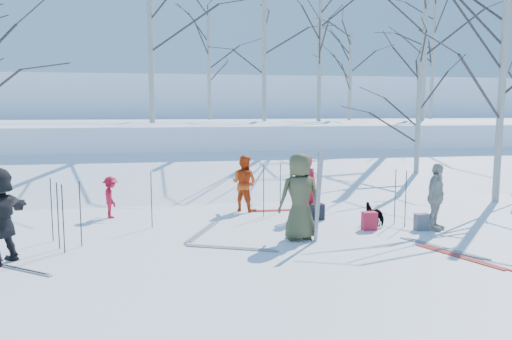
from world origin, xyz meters
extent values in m
plane|color=white|center=(0.00, 0.00, 0.00)|extent=(120.00, 120.00, 0.00)
cube|color=white|center=(0.00, 7.00, 0.15)|extent=(70.00, 9.49, 4.12)
cube|color=white|center=(0.00, 17.00, 1.00)|extent=(70.00, 18.00, 2.20)
cube|color=white|center=(0.00, 38.00, 2.00)|extent=(90.00, 30.00, 6.00)
imported|color=#46482B|center=(0.63, -0.20, 0.93)|extent=(0.97, 0.70, 1.86)
imported|color=red|center=(1.33, 1.81, 0.80)|extent=(0.61, 0.42, 1.60)
imported|color=#CD3E0F|center=(-0.05, 3.00, 0.76)|extent=(0.93, 0.91, 1.51)
imported|color=red|center=(-3.53, 2.71, 0.53)|extent=(0.57, 0.77, 1.07)
imported|color=beige|center=(3.91, 0.04, 0.77)|extent=(0.93, 0.87, 1.54)
imported|color=black|center=(2.76, 0.77, 0.26)|extent=(0.55, 0.68, 0.52)
cube|color=silver|center=(0.93, -0.49, 0.95)|extent=(0.10, 0.17, 1.90)
cube|color=silver|center=(0.97, -0.45, 0.95)|extent=(0.13, 0.23, 1.89)
cylinder|color=black|center=(-4.51, 0.60, 0.67)|extent=(0.02, 0.02, 1.34)
cylinder|color=black|center=(-2.49, 1.46, 0.67)|extent=(0.02, 0.02, 1.34)
cylinder|color=black|center=(0.85, 2.53, 0.67)|extent=(0.02, 0.02, 1.34)
cylinder|color=black|center=(0.32, 2.14, 0.67)|extent=(0.02, 0.02, 1.34)
cylinder|color=black|center=(3.38, 0.45, 0.67)|extent=(0.02, 0.02, 1.34)
cylinder|color=black|center=(3.26, 0.76, 0.67)|extent=(0.02, 0.02, 1.34)
cylinder|color=black|center=(-3.85, 0.06, 0.67)|extent=(0.02, 0.02, 1.34)
cylinder|color=black|center=(-4.26, -0.04, 0.67)|extent=(0.02, 0.02, 1.34)
cylinder|color=black|center=(-4.10, -0.36, 0.67)|extent=(0.02, 0.02, 1.34)
cube|color=#B61C32|center=(2.44, 0.33, 0.21)|extent=(0.32, 0.22, 0.42)
cube|color=#57595E|center=(3.60, 0.08, 0.19)|extent=(0.30, 0.20, 0.38)
cube|color=black|center=(1.57, 1.58, 0.20)|extent=(0.34, 0.24, 0.40)
camera|label=1|loc=(-2.15, -10.24, 2.78)|focal=35.00mm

